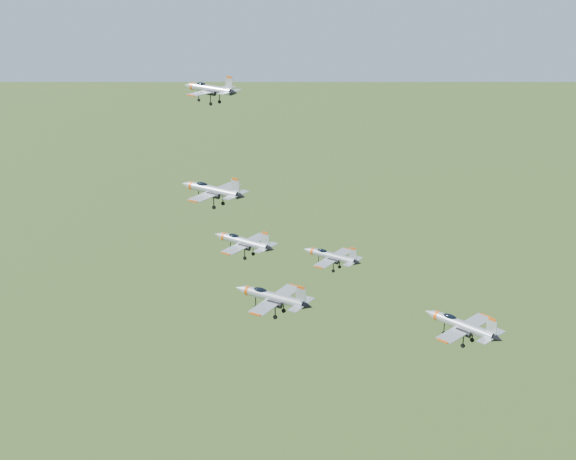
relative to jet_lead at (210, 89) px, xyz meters
The scene contains 6 objects.
jet_lead is the anchor object (origin of this frame).
jet_left_high 17.37m from the jet_lead, 56.75° to the right, with size 13.37×11.08×3.57m.
jet_right_high 33.98m from the jet_lead, 47.92° to the right, with size 10.72×8.92×2.86m.
jet_left_low 35.23m from the jet_lead, 12.99° to the right, with size 10.70×8.88×2.86m.
jet_right_low 38.36m from the jet_lead, 38.52° to the right, with size 13.59×11.18×3.64m.
jet_trail 56.36m from the jet_lead, ahead, with size 13.46×11.45×3.66m.
Camera 1 is at (59.94, -102.43, 183.01)m, focal length 50.00 mm.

